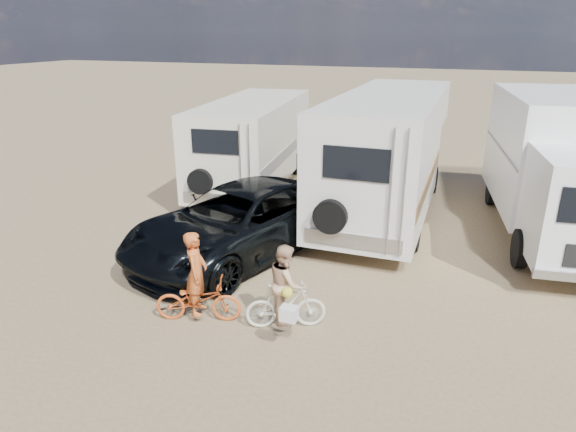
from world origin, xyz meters
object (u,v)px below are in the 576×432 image
(rider_man, at_px, (197,282))
(bike_man, at_px, (198,300))
(crate, at_px, (364,237))
(box_truck, at_px, (559,170))
(dark_suv, at_px, (240,222))
(bike_woman, at_px, (286,306))
(rider_woman, at_px, (286,292))
(rv_left, at_px, (253,146))
(rv_main, at_px, (388,155))
(cooler, at_px, (243,255))

(rider_man, bearing_deg, bike_man, -0.00)
(bike_man, distance_m, crate, 5.18)
(box_truck, relative_size, rider_man, 4.77)
(rider_man, bearing_deg, dark_suv, -7.51)
(dark_suv, height_order, bike_man, dark_suv)
(dark_suv, distance_m, bike_woman, 3.52)
(rider_woman, bearing_deg, rv_left, 3.50)
(bike_woman, xyz_separation_m, rider_woman, (-0.00, 0.00, 0.29))
(rv_main, relative_size, rider_man, 5.30)
(rv_left, relative_size, crate, 14.37)
(rv_left, distance_m, crate, 6.05)
(box_truck, height_order, cooler, box_truck)
(bike_woman, relative_size, crate, 3.08)
(rv_main, distance_m, rv_left, 4.86)
(rv_left, height_order, dark_suv, rv_left)
(bike_woman, height_order, crate, bike_woman)
(bike_woman, bearing_deg, rider_man, 77.43)
(crate, bearing_deg, rv_left, 142.94)
(dark_suv, bearing_deg, rider_man, -59.88)
(rv_left, distance_m, bike_woman, 9.01)
(bike_man, distance_m, rider_man, 0.39)
(rv_left, bearing_deg, rider_woman, -69.53)
(crate, bearing_deg, rv_main, 89.06)
(rv_main, height_order, bike_woman, rv_main)
(rv_main, xyz_separation_m, cooler, (-2.48, -4.77, -1.56))
(rv_main, relative_size, dark_suv, 1.42)
(bike_woman, xyz_separation_m, cooler, (-1.90, 2.21, -0.25))
(rv_main, relative_size, cooler, 16.83)
(rider_woman, bearing_deg, bike_woman, -114.32)
(rider_man, height_order, crate, rider_man)
(box_truck, height_order, bike_woman, box_truck)
(dark_suv, bearing_deg, box_truck, 48.52)
(dark_suv, xyz_separation_m, bike_woman, (2.22, -2.70, -0.39))
(box_truck, bearing_deg, rv_left, 165.71)
(cooler, bearing_deg, rv_main, 39.12)
(rv_left, relative_size, bike_woman, 4.66)
(rv_main, relative_size, rv_left, 1.23)
(bike_man, bearing_deg, box_truck, -61.57)
(rv_main, distance_m, rider_woman, 7.08)
(bike_woman, distance_m, rider_woman, 0.29)
(bike_man, xyz_separation_m, cooler, (-0.26, 2.55, -0.22))
(dark_suv, distance_m, crate, 3.28)
(rv_left, height_order, cooler, rv_left)
(rv_main, relative_size, bike_man, 5.34)
(box_truck, relative_size, crate, 15.95)
(rider_man, relative_size, crate, 3.34)
(rider_man, xyz_separation_m, rider_woman, (1.64, 0.34, -0.07))
(rv_main, xyz_separation_m, rider_man, (-2.22, -7.32, -0.95))
(rv_main, distance_m, cooler, 5.60)
(bike_man, relative_size, crate, 3.32)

